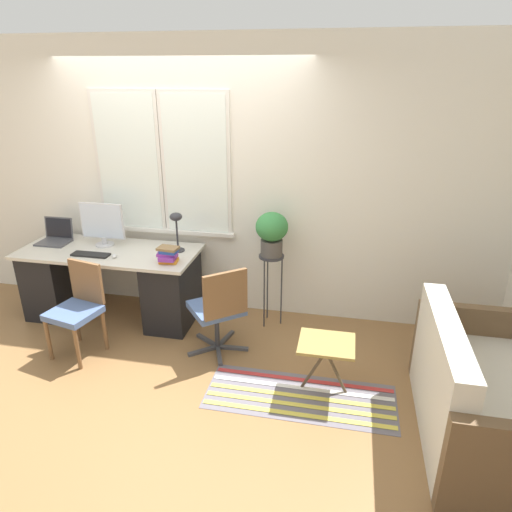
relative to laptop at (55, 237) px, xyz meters
name	(u,v)px	position (x,y,z in m)	size (l,w,h in m)	color
ground_plane	(164,340)	(1.32, -0.47, -0.78)	(14.00, 14.00, 0.00)	olive
wall_back_with_window	(184,181)	(1.31, 0.35, 0.57)	(9.00, 0.12, 2.70)	white
desk	(113,281)	(0.64, -0.10, -0.40)	(1.77, 0.73, 0.73)	beige
laptop	(55,237)	(0.00, 0.00, 0.00)	(0.31, 0.26, 0.24)	#4C4C51
monitor	(102,224)	(0.54, 0.02, 0.17)	(0.46, 0.18, 0.44)	silver
keyboard	(91,255)	(0.54, -0.26, -0.04)	(0.37, 0.12, 0.02)	black
mouse	(114,256)	(0.80, -0.27, -0.04)	(0.04, 0.07, 0.04)	silver
desk_lamp	(176,223)	(1.33, 0.02, 0.24)	(0.13, 0.13, 0.39)	#2D2D33
book_stack	(168,255)	(1.35, -0.28, 0.02)	(0.21, 0.17, 0.15)	orange
desk_chair_wooden	(78,307)	(0.67, -0.77, -0.33)	(0.46, 0.47, 0.83)	brown
office_chair_swivel	(219,308)	(1.89, -0.54, -0.33)	(0.59, 0.60, 0.85)	#47474C
couch_loveseat	(482,401)	(3.92, -1.17, -0.48)	(0.84, 1.42, 0.86)	silver
plant_stand	(271,265)	(2.25, 0.06, -0.15)	(0.24, 0.24, 0.74)	#333338
potted_plant	(272,231)	(2.25, 0.06, 0.20)	(0.31, 0.31, 0.42)	#514C47
floor_rug_striped	(300,397)	(2.68, -1.01, -0.78)	(1.48, 0.57, 0.01)	slate
folding_stool	(326,347)	(2.85, -0.89, -0.37)	(0.43, 0.36, 0.45)	olive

